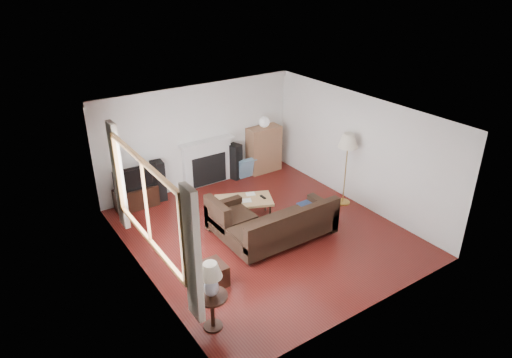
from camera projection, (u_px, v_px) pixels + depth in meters
room at (265, 178)px, 8.75m from camera, size 5.10×5.60×2.54m
window at (146, 202)px, 7.23m from camera, size 0.12×2.74×1.54m
curtain_near at (193, 256)px, 6.19m from camera, size 0.10×0.35×2.10m
curtain_far at (118, 176)px, 8.46m from camera, size 0.10×0.35×2.10m
fireplace at (207, 162)px, 11.09m from camera, size 1.40×0.26×1.15m
tv_stand at (136, 197)px, 10.18m from camera, size 0.93×0.42×0.47m
television at (134, 177)px, 9.95m from camera, size 0.96×0.13×0.55m
speaker_left at (159, 181)px, 10.40m from camera, size 0.29×0.34×0.94m
speaker_right at (235, 162)px, 11.43m from camera, size 0.33×0.36×0.91m
bookshelf at (264, 149)px, 11.78m from camera, size 0.87×0.41×1.20m
globe_lamp at (264, 122)px, 11.46m from camera, size 0.27×0.27×0.27m
sectional_sofa at (283, 224)px, 8.86m from camera, size 2.36×1.72×0.76m
coffee_table at (244, 209)px, 9.72m from camera, size 1.34×1.07×0.46m
footstool at (212, 275)px, 7.75m from camera, size 0.47×0.47×0.39m
floor_lamp at (346, 169)px, 10.08m from camera, size 0.48×0.48×1.68m
side_table at (212, 311)px, 6.79m from camera, size 0.48×0.48×0.60m
table_lamp at (211, 280)px, 6.54m from camera, size 0.35×0.35×0.56m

